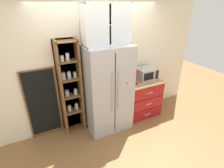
# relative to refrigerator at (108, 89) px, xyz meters

# --- Properties ---
(ground_plane) EXTENTS (10.56, 10.56, 0.00)m
(ground_plane) POSITION_rel_refrigerator_xyz_m (-0.00, -0.02, -0.90)
(ground_plane) COLOR olive
(wall_back_cream) EXTENTS (4.87, 0.10, 2.55)m
(wall_back_cream) POSITION_rel_refrigerator_xyz_m (-0.00, 0.38, 0.38)
(wall_back_cream) COLOR silver
(wall_back_cream) RESTS_ON ground
(refrigerator) EXTENTS (0.89, 0.68, 1.80)m
(refrigerator) POSITION_rel_refrigerator_xyz_m (0.00, 0.00, 0.00)
(refrigerator) COLOR #ADAFB5
(refrigerator) RESTS_ON ground
(pantry_shelf_column) EXTENTS (0.45, 0.29, 1.92)m
(pantry_shelf_column) POSITION_rel_refrigerator_xyz_m (-0.69, 0.26, 0.09)
(pantry_shelf_column) COLOR brown
(pantry_shelf_column) RESTS_ON ground
(counter_cabinet) EXTENTS (0.86, 0.59, 0.88)m
(counter_cabinet) POSITION_rel_refrigerator_xyz_m (0.90, 0.05, -0.46)
(counter_cabinet) COLOR #A8161C
(counter_cabinet) RESTS_ON ground
(microwave) EXTENTS (0.44, 0.33, 0.26)m
(microwave) POSITION_rel_refrigerator_xyz_m (1.03, 0.10, 0.11)
(microwave) COLOR #ADAFB5
(microwave) RESTS_ON counter_cabinet
(coffee_maker) EXTENTS (0.17, 0.20, 0.31)m
(coffee_maker) POSITION_rel_refrigerator_xyz_m (0.60, 0.05, 0.14)
(coffee_maker) COLOR #A8161C
(coffee_maker) RESTS_ON counter_cabinet
(mug_red) EXTENTS (0.12, 0.09, 0.10)m
(mug_red) POSITION_rel_refrigerator_xyz_m (0.90, 0.13, 0.03)
(mug_red) COLOR red
(mug_red) RESTS_ON counter_cabinet
(bottle_clear) EXTENTS (0.07, 0.07, 0.27)m
(bottle_clear) POSITION_rel_refrigerator_xyz_m (0.90, 0.13, 0.10)
(bottle_clear) COLOR silver
(bottle_clear) RESTS_ON counter_cabinet
(upper_cabinet) EXTENTS (0.86, 0.32, 0.69)m
(upper_cabinet) POSITION_rel_refrigerator_xyz_m (-0.00, 0.05, 1.24)
(upper_cabinet) COLOR silver
(upper_cabinet) RESTS_ON refrigerator
(chalkboard_menu) EXTENTS (0.60, 0.04, 1.43)m
(chalkboard_menu) POSITION_rel_refrigerator_xyz_m (-1.24, 0.30, -0.18)
(chalkboard_menu) COLOR brown
(chalkboard_menu) RESTS_ON ground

